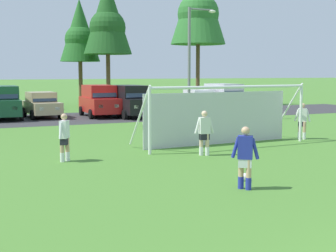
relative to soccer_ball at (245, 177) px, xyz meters
name	(u,v)px	position (x,y,z in m)	size (l,w,h in m)	color
ground_plane	(132,144)	(-0.52, 7.74, -0.11)	(400.00, 400.00, 0.00)	#477A2D
parking_lot_strip	(66,118)	(-0.52, 20.35, -0.11)	(52.00, 8.40, 0.01)	#333335
soccer_ball	(245,177)	(0.00, 0.00, 0.00)	(0.22, 0.22, 0.22)	white
soccer_goal	(221,114)	(2.84, 6.10, 1.18)	(7.51, 2.32, 2.57)	white
player_striker_near	(204,133)	(0.95, 4.09, 0.71)	(0.72, 0.29, 1.64)	beige
player_midfield_center	(245,158)	(-0.55, -0.80, 0.71)	(0.60, 0.57, 1.64)	tan
player_defender_far	(65,137)	(-3.94, 5.02, 0.71)	(0.52, 0.63, 1.64)	tan
player_winger_left	(302,121)	(7.10, 6.05, 0.71)	(0.60, 0.56, 1.64)	tan
parked_car_slot_center_left	(3,102)	(-4.33, 21.35, 1.00)	(2.27, 4.67, 2.16)	#194C2D
parked_car_slot_center	(42,105)	(-1.90, 21.46, 0.77)	(2.24, 4.31, 1.72)	tan
parked_car_slot_center_right	(99,100)	(1.86, 20.64, 1.00)	(2.24, 4.65, 2.16)	red
parked_car_slot_right	(130,101)	(3.61, 19.40, 1.00)	(2.30, 4.68, 2.16)	black
parked_car_slot_far_right	(199,101)	(9.64, 20.67, 0.77)	(2.14, 4.25, 1.72)	silver
parked_car_slot_end	(224,98)	(11.62, 20.32, 1.00)	(2.16, 4.61, 2.16)	#B2B2BC
tree_center_back	(80,32)	(3.48, 32.20, 6.52)	(3.62, 3.62, 9.65)	brown
tree_mid_right	(107,19)	(5.08, 28.88, 7.47)	(4.14, 4.14, 11.03)	brown
tree_right_edge	(198,4)	(13.51, 28.21, 9.15)	(5.05, 5.05, 13.46)	brown
street_lamp	(192,62)	(6.34, 15.56, 3.53)	(2.00, 0.32, 7.00)	slate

